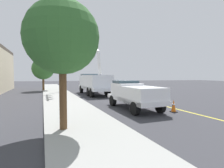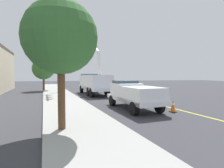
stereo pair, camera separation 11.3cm
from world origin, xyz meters
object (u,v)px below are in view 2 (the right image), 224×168
utility_bucket_truck (94,82)px  traffic_cone_mid_rear (100,89)px  passing_minivan (116,84)px  traffic_cone_mid_front (122,95)px  traffic_signal_mast (65,53)px  service_pickup_truck (134,94)px  traffic_cone_leading (173,106)px

utility_bucket_truck → traffic_cone_mid_rear: 4.90m
passing_minivan → traffic_cone_mid_rear: passing_minivan is taller
passing_minivan → traffic_cone_mid_front: 11.51m
traffic_cone_mid_rear → utility_bucket_truck: bearing=162.2°
traffic_cone_mid_front → traffic_signal_mast: bearing=42.6°
utility_bucket_truck → traffic_cone_mid_rear: (4.52, -1.45, -1.21)m
service_pickup_truck → passing_minivan: service_pickup_truck is taller
service_pickup_truck → traffic_cone_leading: service_pickup_truck is taller
passing_minivan → traffic_cone_mid_front: (-11.32, 1.98, -0.57)m
passing_minivan → traffic_signal_mast: bearing=118.6°
utility_bucket_truck → traffic_cone_leading: utility_bucket_truck is taller
service_pickup_truck → passing_minivan: 17.54m
traffic_cone_mid_rear → traffic_cone_leading: bearing=-171.4°
utility_bucket_truck → traffic_cone_mid_rear: utility_bucket_truck is taller
utility_bucket_truck → traffic_cone_leading: 12.88m
traffic_signal_mast → traffic_cone_leading: bearing=-151.6°
utility_bucket_truck → service_pickup_truck: utility_bucket_truck is taller
traffic_signal_mast → service_pickup_truck: bearing=-156.7°
traffic_signal_mast → traffic_cone_mid_front: bearing=-137.4°
traffic_cone_mid_front → traffic_signal_mast: (6.82, 6.28, 5.08)m
service_pickup_truck → traffic_cone_mid_front: bearing=-7.1°
traffic_cone_mid_front → passing_minivan: bearing=-9.9°
traffic_cone_leading → passing_minivan: bearing=-1.5°
traffic_cone_leading → traffic_cone_mid_front: traffic_cone_leading is taller
traffic_cone_mid_front → service_pickup_truck: bearing=172.9°
utility_bucket_truck → traffic_signal_mast: 5.85m
service_pickup_truck → traffic_cone_leading: (-1.56, -2.24, -0.70)m
traffic_cone_leading → traffic_cone_mid_front: size_ratio=1.04×
utility_bucket_truck → traffic_cone_mid_front: (-4.63, -2.48, -1.21)m
service_pickup_truck → traffic_signal_mast: size_ratio=0.73×
utility_bucket_truck → traffic_cone_leading: size_ratio=9.98×
utility_bucket_truck → traffic_signal_mast: (2.19, 3.80, 3.88)m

